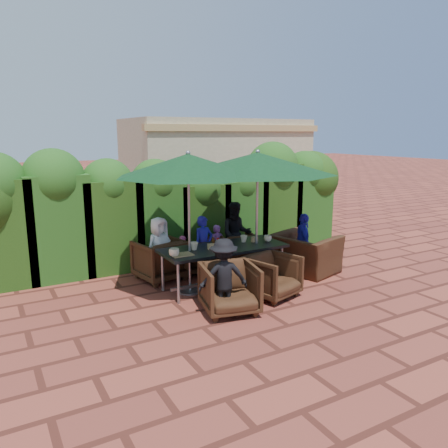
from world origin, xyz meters
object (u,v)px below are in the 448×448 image
chair_far_mid (198,254)px  dining_table (223,251)px  chair_far_left (160,258)px  chair_near_left (230,286)px  chair_far_right (236,247)px  umbrella_left (188,166)px  chair_end_right (305,247)px  chair_near_right (272,274)px  umbrella_right (258,163)px

chair_far_mid → dining_table: bearing=98.0°
chair_far_left → chair_near_left: size_ratio=1.01×
chair_far_right → chair_near_left: chair_near_left is taller
dining_table → umbrella_left: bearing=174.3°
dining_table → chair_far_mid: bearing=91.6°
chair_end_right → umbrella_left: bearing=71.5°
dining_table → umbrella_left: umbrella_left is taller
dining_table → chair_near_right: (0.48, -0.83, -0.27)m
chair_far_left → chair_end_right: chair_end_right is taller
chair_far_right → chair_near_left: size_ratio=0.90×
chair_far_mid → chair_far_right: chair_far_right is taller
chair_near_left → chair_near_right: bearing=25.3°
umbrella_left → chair_near_right: bearing=-38.7°
umbrella_left → chair_near_left: 2.11m
dining_table → chair_far_left: chair_far_left is taller
chair_far_left → chair_end_right: size_ratio=0.73×
umbrella_right → chair_far_left: (-1.51, 1.02, -1.79)m
chair_far_left → chair_near_left: (0.37, -2.00, -0.01)m
dining_table → chair_far_mid: size_ratio=3.09×
dining_table → chair_end_right: 1.85m
umbrella_right → chair_far_left: size_ratio=3.29×
chair_near_right → chair_end_right: bearing=13.3°
chair_end_right → dining_table: bearing=72.5°
chair_far_mid → chair_end_right: size_ratio=0.62×
dining_table → chair_near_right: chair_near_right is taller
chair_near_right → chair_far_right: bearing=61.1°
chair_far_left → chair_near_right: bearing=116.4°
umbrella_right → chair_far_left: 2.55m
chair_end_right → umbrella_right: bearing=75.1°
chair_far_right → chair_near_right: chair_near_right is taller
chair_end_right → chair_near_right: bearing=104.1°
chair_end_right → chair_far_right: bearing=24.8°
chair_near_left → chair_end_right: size_ratio=0.72×
chair_far_left → chair_far_mid: bearing=174.1°
dining_table → umbrella_right: (0.66, -0.07, 1.54)m
dining_table → umbrella_right: 1.68m
chair_far_mid → chair_near_left: 2.11m
umbrella_right → chair_far_mid: umbrella_right is taller
chair_near_right → chair_end_right: 1.57m
umbrella_left → chair_far_mid: size_ratio=3.34×
umbrella_left → umbrella_right: bearing=-6.0°
chair_near_left → chair_far_right: bearing=69.4°
umbrella_right → chair_near_right: size_ratio=3.51×
chair_near_right → chair_far_left: bearing=110.3°
chair_end_right → chair_near_left: bearing=97.5°
chair_near_left → chair_end_right: (2.32, 0.99, 0.09)m
dining_table → chair_far_right: chair_far_right is taller
umbrella_right → chair_far_right: size_ratio=3.70×
chair_far_mid → chair_far_right: (0.92, 0.03, 0.01)m
umbrella_right → chair_near_left: umbrella_right is taller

